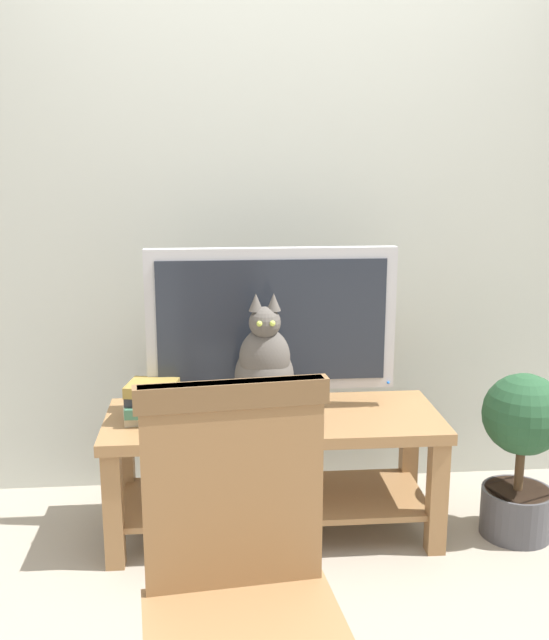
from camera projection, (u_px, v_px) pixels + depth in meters
ground_plane at (309, 620)px, 2.48m from camera, size 12.00×12.00×0.00m
back_wall at (278, 179)px, 3.29m from camera, size 7.00×0.12×2.80m
tv_stand at (273, 450)px, 2.98m from camera, size 1.32×0.52×0.50m
tv at (272, 325)px, 2.95m from camera, size 0.98×0.20×0.65m
media_box at (264, 414)px, 2.89m from camera, size 0.42×0.25×0.05m
cat at (265, 366)px, 2.83m from camera, size 0.23×0.31×0.46m
wooden_chair at (241, 579)px, 1.68m from camera, size 0.49×0.50×1.02m
book_stack at (151, 401)px, 2.88m from camera, size 0.23×0.20×0.15m
potted_plant at (521, 447)px, 2.96m from camera, size 0.32×0.32×0.68m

